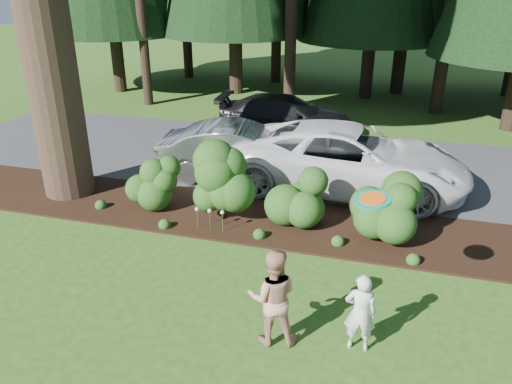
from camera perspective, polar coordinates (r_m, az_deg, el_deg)
The scene contains 11 objects.
ground at distance 9.35m, azimuth -8.77°, elevation -11.52°, with size 80.00×80.00×0.00m, color #245418.
mulch_bed at distance 11.92m, azimuth -2.45°, elevation -2.73°, with size 16.00×2.50×0.05m, color black.
driveway at distance 15.68m, azimuth 2.39°, elevation 3.99°, with size 22.00×6.00×0.03m, color #38383A.
shrub_row at distance 11.29m, azimuth 1.02°, elevation 0.09°, with size 6.53×1.60×1.61m.
lily_cluster at distance 11.09m, azimuth -5.33°, elevation -2.26°, with size 0.69×0.09×0.57m.
car_silver_wagon at distance 13.84m, azimuth -1.59°, elevation 4.62°, with size 1.60×4.59×1.51m, color #B1B1B6.
car_white_suv at distance 13.28m, azimuth 10.59°, elevation 3.80°, with size 2.83×6.15×1.71m, color white.
car_dark_suv at distance 17.66m, azimuth 3.43°, elevation 8.69°, with size 1.94×4.78×1.39m, color black.
child at distance 7.90m, azimuth 11.83°, elevation -13.34°, with size 0.48×0.32×1.33m, color white.
adult at distance 7.80m, azimuth 1.93°, elevation -11.93°, with size 0.79×0.62×1.63m, color #BC3E19.
frisbee at distance 7.30m, azimuth 13.17°, elevation -0.82°, with size 0.55×0.54×0.15m.
Camera 1 is at (3.39, -6.84, 5.40)m, focal length 35.00 mm.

